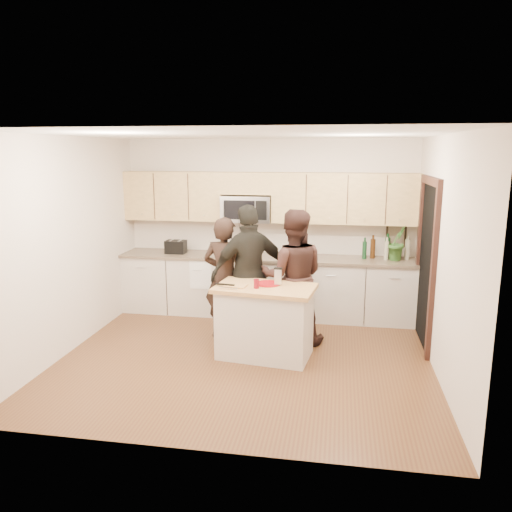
% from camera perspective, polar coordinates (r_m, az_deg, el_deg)
% --- Properties ---
extents(floor, '(4.50, 4.50, 0.00)m').
position_cam_1_polar(floor, '(6.33, -1.22, -11.51)').
color(floor, brown).
rests_on(floor, ground).
extents(room_shell, '(4.52, 4.02, 2.71)m').
position_cam_1_polar(room_shell, '(5.86, -1.29, 4.21)').
color(room_shell, beige).
rests_on(room_shell, ground).
extents(back_cabinetry, '(4.50, 0.66, 0.94)m').
position_cam_1_polar(back_cabinetry, '(7.75, 1.10, -3.39)').
color(back_cabinetry, beige).
rests_on(back_cabinetry, ground).
extents(upper_cabinetry, '(4.50, 0.33, 0.75)m').
position_cam_1_polar(upper_cabinetry, '(7.64, 1.55, 6.86)').
color(upper_cabinetry, '#DAB270').
rests_on(upper_cabinetry, ground).
extents(microwave, '(0.76, 0.41, 0.40)m').
position_cam_1_polar(microwave, '(7.68, -1.04, 5.44)').
color(microwave, silver).
rests_on(microwave, ground).
extents(doorway, '(0.06, 1.25, 2.20)m').
position_cam_1_polar(doorway, '(6.84, 18.92, -0.20)').
color(doorway, black).
rests_on(doorway, ground).
extents(framed_picture, '(0.30, 0.03, 0.38)m').
position_cam_1_polar(framed_picture, '(7.83, 15.72, 2.39)').
color(framed_picture, black).
rests_on(framed_picture, ground).
extents(dish_towel, '(0.34, 0.60, 0.48)m').
position_cam_1_polar(dish_towel, '(7.68, -6.12, -1.05)').
color(dish_towel, white).
rests_on(dish_towel, ground).
extents(island, '(1.28, 0.85, 0.90)m').
position_cam_1_polar(island, '(6.22, 1.02, -7.45)').
color(island, beige).
rests_on(island, ground).
extents(red_plate, '(0.31, 0.31, 0.02)m').
position_cam_1_polar(red_plate, '(6.18, 1.34, -3.18)').
color(red_plate, maroon).
rests_on(red_plate, island).
extents(box_grater, '(0.10, 0.06, 0.21)m').
position_cam_1_polar(box_grater, '(6.10, 2.54, -2.27)').
color(box_grater, silver).
rests_on(box_grater, red_plate).
extents(drink_glass, '(0.07, 0.07, 0.11)m').
position_cam_1_polar(drink_glass, '(5.99, 0.04, -3.20)').
color(drink_glass, maroon).
rests_on(drink_glass, island).
extents(cutting_board, '(0.28, 0.22, 0.02)m').
position_cam_1_polar(cutting_board, '(6.08, -2.32, -3.42)').
color(cutting_board, tan).
rests_on(cutting_board, island).
extents(tongs, '(0.25, 0.06, 0.02)m').
position_cam_1_polar(tongs, '(6.09, -3.59, -3.26)').
color(tongs, black).
rests_on(tongs, cutting_board).
extents(knife, '(0.23, 0.05, 0.01)m').
position_cam_1_polar(knife, '(5.96, -3.16, -3.66)').
color(knife, silver).
rests_on(knife, cutting_board).
extents(toaster, '(0.31, 0.21, 0.21)m').
position_cam_1_polar(toaster, '(7.93, -9.15, 1.05)').
color(toaster, black).
rests_on(toaster, back_cabinetry).
extents(bottle_cluster, '(0.69, 0.16, 0.38)m').
position_cam_1_polar(bottle_cluster, '(7.64, 14.55, 0.97)').
color(bottle_cluster, '#113319').
rests_on(bottle_cluster, back_cabinetry).
extents(orchid, '(0.37, 0.38, 0.54)m').
position_cam_1_polar(orchid, '(7.59, 15.85, 1.53)').
color(orchid, '#366629').
rests_on(orchid, back_cabinetry).
extents(woman_left, '(0.67, 0.50, 1.67)m').
position_cam_1_polar(woman_left, '(6.74, -3.58, -2.55)').
color(woman_left, black).
rests_on(woman_left, ground).
extents(woman_center, '(0.93, 0.76, 1.79)m').
position_cam_1_polar(woman_center, '(6.58, 4.22, -2.39)').
color(woman_center, black).
rests_on(woman_center, ground).
extents(woman_right, '(1.15, 0.95, 1.84)m').
position_cam_1_polar(woman_right, '(6.65, -0.71, -1.98)').
color(woman_right, black).
rests_on(woman_right, ground).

